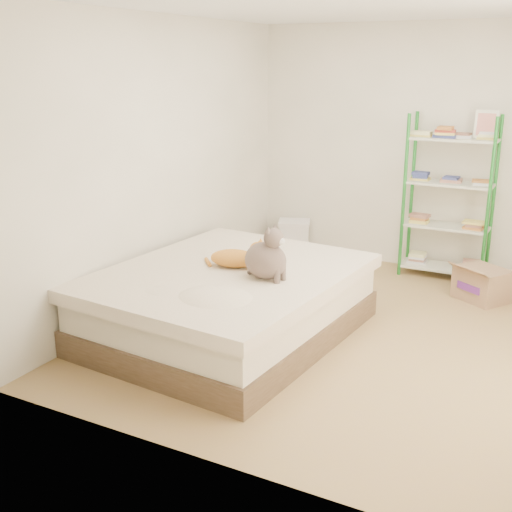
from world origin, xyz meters
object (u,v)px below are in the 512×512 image
Objects in this scene: white_bin at (294,238)px; grey_cat at (266,253)px; orange_cat at (234,256)px; bed at (228,303)px; cardboard_box at (482,284)px; shelf_unit at (449,194)px.

grey_cat is at bearing -70.67° from white_bin.
grey_cat reaches higher than orange_cat.
bed is 5.02× the size of orange_cat.
orange_cat is 2.51m from cardboard_box.
grey_cat reaches higher than white_bin.
grey_cat is at bearing -110.11° from shelf_unit.
grey_cat is at bearing -37.19° from orange_cat.
white_bin is (-0.48, 2.35, -0.07)m from bed.
bed is at bearing -106.34° from orange_cat.
bed is 0.61m from grey_cat.
shelf_unit reaches higher than grey_cat.
cardboard_box is at bearing -48.33° from shelf_unit.
cardboard_box is (1.73, 1.84, -0.12)m from bed.
grey_cat reaches higher than bed.
bed is at bearing -100.32° from cardboard_box.
cardboard_box is at bearing 28.79° from orange_cat.
white_bin is (-2.21, 0.51, 0.05)m from cardboard_box.
cardboard_box is 1.34× the size of white_bin.
bed is at bearing -117.66° from shelf_unit.
cardboard_box is (1.37, 1.88, -0.62)m from grey_cat.
orange_cat is at bearing -78.06° from white_bin.
grey_cat is (0.36, -0.14, 0.12)m from orange_cat.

